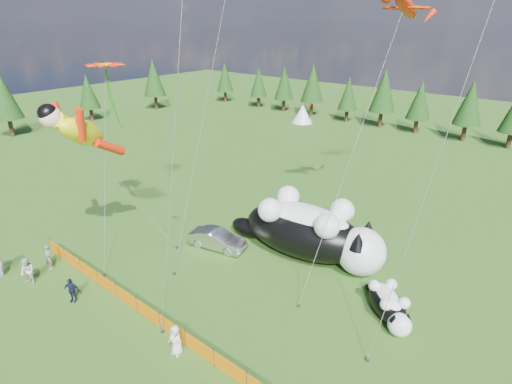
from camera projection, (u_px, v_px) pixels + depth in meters
ground at (190, 293)px, 23.89m from camera, size 160.00×160.00×0.00m
safety_fence at (148, 313)px, 21.55m from camera, size 22.06×0.06×1.10m
tree_line at (435, 107)px, 54.31m from camera, size 90.00×4.00×8.00m
cat_large at (310, 230)px, 26.84m from camera, size 11.66×5.00×4.21m
cat_small at (389, 304)px, 21.76m from camera, size 3.69×3.65×1.67m
car at (217, 239)px, 28.32m from camera, size 4.39×2.38×1.37m
spectator_a at (48, 257)px, 25.91m from camera, size 0.65×0.44×1.73m
spectator_b at (28, 272)px, 24.34m from camera, size 0.97×0.69×1.83m
spectator_c at (71, 290)px, 22.92m from camera, size 1.02×0.87×1.55m
spectator_e at (176, 340)px, 19.25m from camera, size 0.88×0.63×1.69m
superhero_kite at (83, 132)px, 23.90m from camera, size 6.53×7.32×11.72m
gecko_kite at (406, 6)px, 24.44m from camera, size 2.87×13.81×19.14m
flower_kite at (105, 68)px, 24.97m from camera, size 4.27×5.31×13.21m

